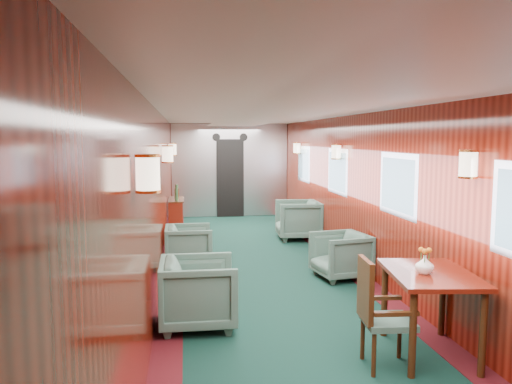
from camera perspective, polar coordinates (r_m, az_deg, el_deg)
room at (r=7.02m, az=1.33°, el=2.93°), size 12.00×12.10×2.40m
bulkhead at (r=12.90m, az=-3.00°, el=2.43°), size 2.98×0.17×2.39m
windows_right at (r=7.65m, az=12.07°, el=1.68°), size 0.02×8.60×0.80m
wall_sconces at (r=7.57m, az=0.62°, el=4.34°), size 2.97×7.97×0.25m
dining_table at (r=5.00m, az=19.28°, el=-10.03°), size 0.88×1.16×0.80m
side_chair at (r=4.64m, az=13.74°, el=-12.88°), size 0.47×0.49×0.99m
credenza at (r=10.05m, az=-9.11°, el=-3.07°), size 0.29×0.93×1.11m
flower_vase at (r=4.85m, az=18.71°, el=-7.88°), size 0.17×0.17×0.17m
armchair_left_near at (r=5.53m, az=-6.58°, el=-11.33°), size 0.82×0.80×0.75m
armchair_left_far at (r=7.98m, az=-7.67°, el=-6.15°), size 0.74×0.72×0.67m
armchair_right_near at (r=7.41m, az=9.64°, el=-7.16°), size 0.85×0.83×0.67m
armchair_right_far at (r=10.10m, az=4.81°, el=-3.17°), size 0.91×0.89×0.79m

